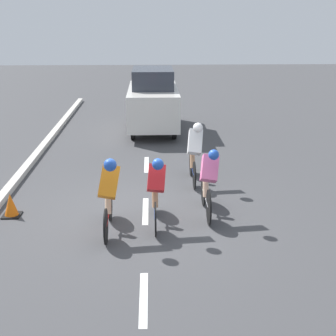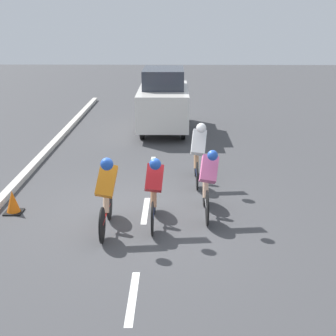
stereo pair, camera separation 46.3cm
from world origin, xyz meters
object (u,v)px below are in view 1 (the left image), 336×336
Objects in this scene: cyclist_white at (194,150)px; support_car at (153,100)px; cyclist_orange at (109,193)px; cyclist_pink at (208,180)px; cyclist_red at (156,189)px; traffic_cone at (11,205)px.

support_car reaches higher than cyclist_white.
support_car reaches higher than cyclist_orange.
cyclist_pink reaches higher than cyclist_red.
cyclist_orange is at bearing 21.68° from cyclist_pink.
traffic_cone is at bearing 25.11° from cyclist_white.
cyclist_pink is 3.43× the size of traffic_cone.
cyclist_red is 7.94m from support_car.
cyclist_pink is (-1.93, -0.77, -0.06)m from cyclist_orange.
cyclist_white is 3.34× the size of traffic_cone.
traffic_cone is (4.03, -0.10, -0.53)m from cyclist_pink.
cyclist_orange is 2.35m from traffic_cone.
cyclist_orange is 8.29m from support_car.
support_car is (0.00, -7.94, 0.31)m from cyclist_red.
cyclist_pink is 1.16m from cyclist_red.
cyclist_pink is 4.07m from traffic_cone.
cyclist_white reaches higher than cyclist_pink.
cyclist_pink reaches higher than traffic_cone.
cyclist_red is at bearing 23.76° from cyclist_pink.
cyclist_white is 5.61m from support_car.
cyclist_orange reaches higher than traffic_cone.
cyclist_white is at bearing -111.63° from cyclist_red.
cyclist_pink is at bearing 178.51° from traffic_cone.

